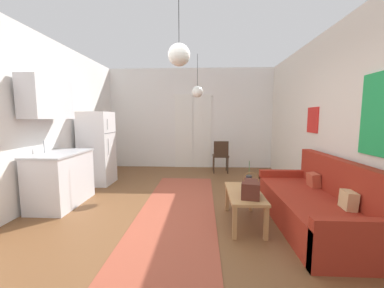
# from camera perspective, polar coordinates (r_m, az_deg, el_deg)

# --- Properties ---
(ground_plane) EXTENTS (5.26, 7.66, 0.10)m
(ground_plane) POSITION_cam_1_polar(r_m,az_deg,el_deg) (3.57, -3.72, -18.45)
(ground_plane) COLOR brown
(wall_back) EXTENTS (4.86, 0.13, 2.85)m
(wall_back) POSITION_cam_1_polar(r_m,az_deg,el_deg) (6.80, -0.34, 6.15)
(wall_back) COLOR white
(wall_back) RESTS_ON ground_plane
(wall_right) EXTENTS (0.12, 7.26, 2.85)m
(wall_right) POSITION_cam_1_polar(r_m,az_deg,el_deg) (3.78, 34.95, 4.88)
(wall_right) COLOR silver
(wall_right) RESTS_ON ground_plane
(wall_left) EXTENTS (0.12, 7.26, 2.85)m
(wall_left) POSITION_cam_1_polar(r_m,az_deg,el_deg) (4.23, -37.98, 4.72)
(wall_left) COLOR white
(wall_left) RESTS_ON ground_plane
(area_rug) EXTENTS (1.16, 3.62, 0.01)m
(area_rug) POSITION_cam_1_polar(r_m,az_deg,el_deg) (3.89, -3.39, -15.38)
(area_rug) COLOR #9E4733
(area_rug) RESTS_ON ground_plane
(couch) EXTENTS (0.89, 2.09, 0.91)m
(couch) POSITION_cam_1_polar(r_m,az_deg,el_deg) (3.64, 28.33, -13.19)
(couch) COLOR maroon
(couch) RESTS_ON ground_plane
(coffee_table) EXTENTS (0.45, 0.96, 0.44)m
(coffee_table) POSITION_cam_1_polar(r_m,az_deg,el_deg) (3.34, 12.69, -12.41)
(coffee_table) COLOR #B27F4C
(coffee_table) RESTS_ON ground_plane
(bamboo_vase) EXTENTS (0.08, 0.08, 0.39)m
(bamboo_vase) POSITION_cam_1_polar(r_m,az_deg,el_deg) (3.54, 13.76, -8.80)
(bamboo_vase) COLOR #2D2D33
(bamboo_vase) RESTS_ON coffee_table
(handbag) EXTENTS (0.29, 0.35, 0.33)m
(handbag) POSITION_cam_1_polar(r_m,az_deg,el_deg) (3.10, 14.24, -10.63)
(handbag) COLOR #512319
(handbag) RESTS_ON coffee_table
(refrigerator) EXTENTS (0.64, 0.63, 1.58)m
(refrigerator) POSITION_cam_1_polar(r_m,az_deg,el_deg) (5.47, -22.23, -0.96)
(refrigerator) COLOR white
(refrigerator) RESTS_ON ground_plane
(kitchen_counter) EXTENTS (0.63, 1.08, 2.08)m
(kitchen_counter) POSITION_cam_1_polar(r_m,az_deg,el_deg) (4.42, -30.05, -3.07)
(kitchen_counter) COLOR silver
(kitchen_counter) RESTS_ON ground_plane
(accent_chair) EXTENTS (0.42, 0.40, 0.85)m
(accent_chair) POSITION_cam_1_polar(r_m,az_deg,el_deg) (6.17, 7.04, -2.59)
(accent_chair) COLOR #382619
(accent_chair) RESTS_ON ground_plane
(pendant_lamp_near) EXTENTS (0.27, 0.27, 0.78)m
(pendant_lamp_near) POSITION_cam_1_polar(r_m,az_deg,el_deg) (2.97, -3.19, 21.00)
(pendant_lamp_near) COLOR black
(pendant_lamp_far) EXTENTS (0.25, 0.25, 0.95)m
(pendant_lamp_far) POSITION_cam_1_polar(r_m,az_deg,el_deg) (5.33, 1.33, 12.70)
(pendant_lamp_far) COLOR black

